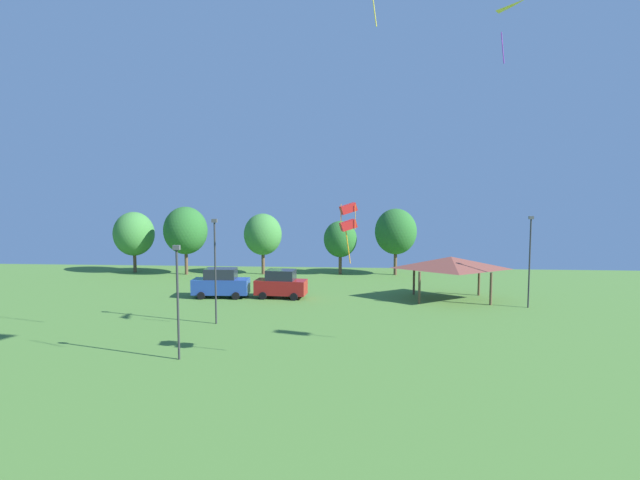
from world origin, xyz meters
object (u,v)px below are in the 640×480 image
object	(u,v)px
light_post_2	(530,257)
treeline_tree_4	(396,232)
treeline_tree_2	(263,234)
treeline_tree_0	(134,234)
light_post_0	(215,266)
parked_car_leftmost	(221,283)
park_pavilion	(451,263)
light_post_1	(178,295)
parked_car_second_from_left	(281,284)
treeline_tree_1	(186,231)
kite_flying_2	(495,24)
treeline_tree_3	(340,239)
kite_flying_5	(348,217)

from	to	relation	value
light_post_2	treeline_tree_4	distance (m)	18.10
treeline_tree_2	treeline_tree_4	size ratio (longest dim) A/B	0.92
treeline_tree_0	treeline_tree_4	size ratio (longest dim) A/B	0.94
light_post_2	light_post_0	bearing A→B (deg)	-163.63
parked_car_leftmost	light_post_0	world-z (taller)	light_post_0
park_pavilion	light_post_1	world-z (taller)	light_post_1
park_pavilion	light_post_2	size ratio (longest dim) A/B	1.02
parked_car_second_from_left	treeline_tree_2	size ratio (longest dim) A/B	0.66
treeline_tree_0	treeline_tree_1	size ratio (longest dim) A/B	0.92
light_post_0	treeline_tree_0	distance (m)	27.02
kite_flying_2	light_post_1	world-z (taller)	kite_flying_2
treeline_tree_3	light_post_0	bearing A→B (deg)	-108.80
parked_car_second_from_left	treeline_tree_3	size ratio (longest dim) A/B	0.75
kite_flying_5	parked_car_second_from_left	bearing A→B (deg)	109.72
parked_car_second_from_left	treeline_tree_4	distance (m)	17.47
kite_flying_2	treeline_tree_0	distance (m)	44.40
light_post_0	treeline_tree_2	size ratio (longest dim) A/B	1.05
kite_flying_5	park_pavilion	distance (m)	19.54
treeline_tree_3	kite_flying_5	bearing A→B (deg)	-87.24
light_post_0	treeline_tree_3	size ratio (longest dim) A/B	1.20
treeline_tree_2	light_post_2	bearing A→B (deg)	-32.50
treeline_tree_4	kite_flying_5	bearing A→B (deg)	-98.68
treeline_tree_0	treeline_tree_3	bearing A→B (deg)	0.78
park_pavilion	treeline_tree_0	size ratio (longest dim) A/B	1.05
treeline_tree_2	park_pavilion	bearing A→B (deg)	-34.25
parked_car_leftmost	treeline_tree_0	world-z (taller)	treeline_tree_0
kite_flying_2	kite_flying_5	bearing A→B (deg)	-165.24
treeline_tree_1	treeline_tree_4	world-z (taller)	treeline_tree_1
parked_car_leftmost	treeline_tree_3	world-z (taller)	treeline_tree_3
kite_flying_2	parked_car_second_from_left	size ratio (longest dim) A/B	0.49
parked_car_leftmost	treeline_tree_3	distance (m)	16.87
treeline_tree_0	treeline_tree_2	xyz separation A→B (m)	(14.80, -0.23, 0.04)
treeline_tree_1	kite_flying_5	bearing A→B (deg)	-57.35
kite_flying_2	parked_car_leftmost	xyz separation A→B (m)	(-18.44, 14.60, -16.01)
park_pavilion	light_post_1	size ratio (longest dim) A/B	1.20
kite_flying_5	park_pavilion	xyz separation A→B (m)	(8.21, 17.17, -4.46)
light_post_0	treeline_tree_4	bearing A→B (deg)	58.58
kite_flying_5	parked_car_leftmost	size ratio (longest dim) A/B	0.63
kite_flying_2	parked_car_leftmost	world-z (taller)	kite_flying_2
treeline_tree_3	treeline_tree_4	distance (m)	6.12
parked_car_second_from_left	light_post_2	bearing A→B (deg)	-1.71
light_post_0	light_post_2	distance (m)	23.65
treeline_tree_1	parked_car_second_from_left	bearing A→B (deg)	-44.07
park_pavilion	light_post_2	xyz separation A→B (m)	(5.45, -2.68, 0.87)
park_pavilion	light_post_2	distance (m)	6.14
park_pavilion	treeline_tree_1	distance (m)	29.08
parked_car_second_from_left	treeline_tree_0	distance (m)	23.10
light_post_2	treeline_tree_3	world-z (taller)	light_post_2
kite_flying_5	park_pavilion	bearing A→B (deg)	64.45
light_post_1	treeline_tree_0	distance (m)	33.44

